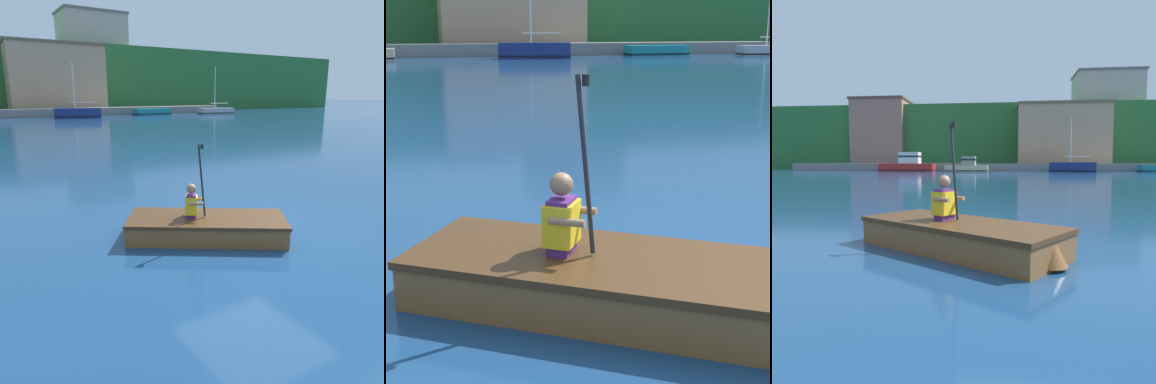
{
  "view_description": "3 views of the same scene",
  "coord_description": "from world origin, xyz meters",
  "views": [
    {
      "loc": [
        -4.64,
        -5.1,
        2.5
      ],
      "look_at": [
        -1.09,
        0.63,
        0.73
      ],
      "focal_mm": 35.0,
      "sensor_mm": 36.0,
      "label": 1
    },
    {
      "loc": [
        -2.36,
        -3.64,
        1.98
      ],
      "look_at": [
        -1.09,
        0.63,
        0.73
      ],
      "focal_mm": 55.0,
      "sensor_mm": 36.0,
      "label": 2
    },
    {
      "loc": [
        -0.48,
        -4.66,
        1.17
      ],
      "look_at": [
        -1.09,
        0.63,
        0.73
      ],
      "focal_mm": 35.0,
      "sensor_mm": 36.0,
      "label": 3
    }
  ],
  "objects": [
    {
      "name": "moored_boat_dock_west_inner",
      "position": [
        6.39,
        35.95,
        0.52
      ],
      "size": [
        5.0,
        2.5,
        5.72
      ],
      "color": "navy",
      "rests_on": "ground"
    },
    {
      "name": "marina_dock",
      "position": [
        0.0,
        40.75,
        0.45
      ],
      "size": [
        54.58,
        2.4,
        0.9
      ],
      "color": "slate",
      "rests_on": "ground"
    },
    {
      "name": "person_paddler",
      "position": [
        -1.31,
        0.28,
        0.66
      ],
      "size": [
        0.45,
        0.45,
        1.3
      ],
      "color": "#592672",
      "rests_on": "rowboat_foreground"
    },
    {
      "name": "ground_plane",
      "position": [
        0.0,
        0.0,
        0.0
      ],
      "size": [
        300.0,
        300.0,
        0.0
      ],
      "primitive_type": "plane",
      "color": "navy"
    },
    {
      "name": "rowboat_foreground",
      "position": [
        -1.05,
        0.11,
        0.22
      ],
      "size": [
        2.92,
        2.46,
        0.38
      ],
      "color": "brown",
      "rests_on": "ground"
    },
    {
      "name": "moored_boat_dock_center_near",
      "position": [
        16.23,
        38.16,
        0.34
      ],
      "size": [
        4.82,
        1.91,
        0.75
      ],
      "color": "#197A84",
      "rests_on": "ground"
    },
    {
      "name": "waterfront_apartment_right",
      "position": [
        13.78,
        52.72,
        6.99
      ],
      "size": [
        9.25,
        6.77,
        13.95
      ],
      "color": "#B2A899",
      "rests_on": "ground"
    },
    {
      "name": "waterfront_office_block_center",
      "position": [
        6.62,
        48.89,
        4.32
      ],
      "size": [
        11.74,
        11.88,
        8.63
      ],
      "color": "tan",
      "rests_on": "ground"
    },
    {
      "name": "moored_boat_dock_east_inner",
      "position": [
        24.4,
        35.83,
        0.37
      ],
      "size": [
        4.79,
        2.39,
        5.91
      ],
      "color": "#9EA3A8",
      "rests_on": "ground"
    }
  ]
}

